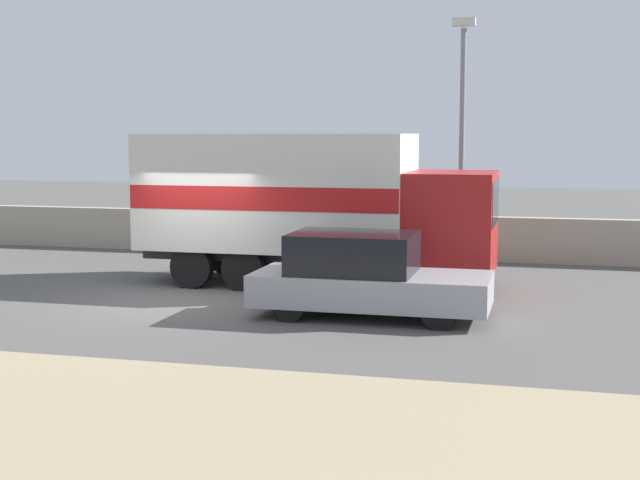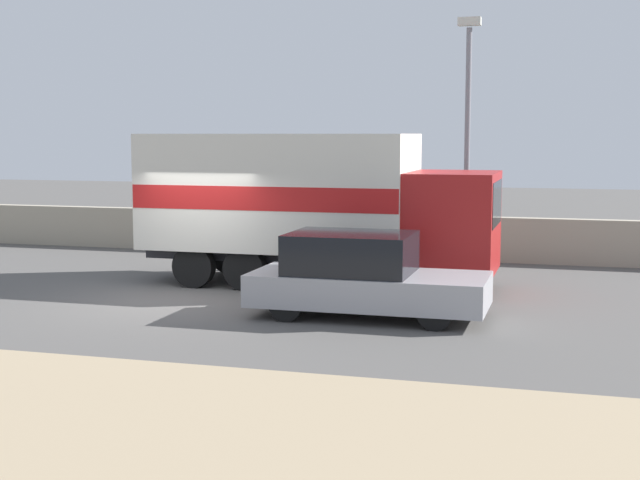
% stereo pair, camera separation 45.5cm
% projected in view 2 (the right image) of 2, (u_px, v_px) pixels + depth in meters
% --- Properties ---
extents(ground_plane, '(80.00, 80.00, 0.00)m').
position_uv_depth(ground_plane, '(175.00, 300.00, 17.74)').
color(ground_plane, '#514F4C').
extents(stone_wall_backdrop, '(60.00, 0.35, 1.16)m').
position_uv_depth(stone_wall_backdrop, '(288.00, 233.00, 24.58)').
color(stone_wall_backdrop, '#A39984').
rests_on(stone_wall_backdrop, ground_plane).
extents(street_lamp, '(0.56, 0.28, 6.14)m').
position_uv_depth(street_lamp, '(468.00, 121.00, 22.15)').
color(street_lamp, slate).
rests_on(street_lamp, ground_plane).
extents(box_truck, '(7.65, 2.54, 3.30)m').
position_uv_depth(box_truck, '(307.00, 200.00, 19.41)').
color(box_truck, maroon).
rests_on(box_truck, ground_plane).
extents(car_hatchback, '(4.26, 1.83, 1.52)m').
position_uv_depth(car_hatchback, '(363.00, 276.00, 16.10)').
color(car_hatchback, '#9E9EA3').
rests_on(car_hatchback, ground_plane).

